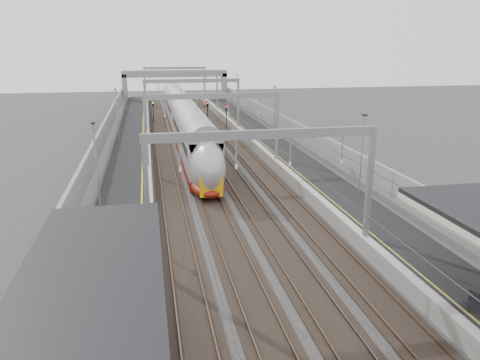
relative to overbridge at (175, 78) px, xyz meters
name	(u,v)px	position (x,y,z in m)	size (l,w,h in m)	color
platform_left	(131,163)	(-8.00, -55.00, -4.81)	(4.00, 120.00, 1.00)	black
platform_right	(284,156)	(8.00, -55.00, -4.81)	(4.00, 120.00, 1.00)	black
tracks	(210,164)	(0.00, -55.00, -5.26)	(11.40, 140.00, 0.20)	black
overhead_line	(201,98)	(0.00, -48.38, 0.83)	(13.00, 140.00, 6.60)	gray
overbridge	(175,78)	(0.00, 0.00, 0.00)	(22.00, 2.20, 6.90)	gray
wall_left	(97,154)	(-11.20, -55.00, -3.71)	(0.30, 120.00, 3.20)	gray
wall_right	(313,145)	(11.20, -55.00, -3.71)	(0.30, 120.00, 3.20)	gray
train	(185,125)	(-1.50, -43.06, -3.08)	(2.89, 52.70, 4.57)	maroon
signal_green	(153,108)	(-5.20, -26.36, -2.89)	(0.32, 0.32, 3.48)	black
signal_red_near	(207,108)	(3.20, -28.54, -2.89)	(0.32, 0.32, 3.48)	black
signal_red_far	(226,112)	(5.40, -33.46, -2.89)	(0.32, 0.32, 3.48)	black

